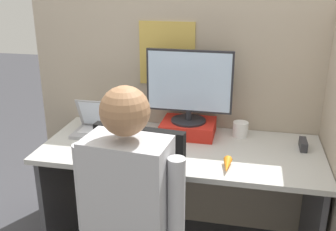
# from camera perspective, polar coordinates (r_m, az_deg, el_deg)

# --- Properties ---
(cubicle_panel_back) EXTENTS (2.10, 0.05, 1.54)m
(cubicle_panel_back) POSITION_cam_1_polar(r_m,az_deg,el_deg) (2.60, 3.33, -0.47)
(cubicle_panel_back) COLOR tan
(cubicle_panel_back) RESTS_ON ground
(cubicle_panel_right) EXTENTS (0.04, 1.32, 1.54)m
(cubicle_panel_right) POSITION_cam_1_polar(r_m,az_deg,el_deg) (2.22, 23.13, -5.94)
(cubicle_panel_right) COLOR tan
(cubicle_panel_right) RESTS_ON ground
(desk) EXTENTS (1.60, 0.68, 0.74)m
(desk) POSITION_cam_1_polar(r_m,az_deg,el_deg) (2.36, 1.86, -8.38)
(desk) COLOR #B7B7B2
(desk) RESTS_ON ground
(paper_box) EXTENTS (0.32, 0.26, 0.09)m
(paper_box) POSITION_cam_1_polar(r_m,az_deg,el_deg) (2.43, 2.97, -1.80)
(paper_box) COLOR red
(paper_box) RESTS_ON desk
(monitor) EXTENTS (0.52, 0.21, 0.44)m
(monitor) POSITION_cam_1_polar(r_m,az_deg,el_deg) (2.35, 3.10, 4.37)
(monitor) COLOR #232328
(monitor) RESTS_ON paper_box
(laptop) EXTENTS (0.34, 0.21, 0.21)m
(laptop) POSITION_cam_1_polar(r_m,az_deg,el_deg) (2.47, -9.55, -1.72)
(laptop) COLOR #99999E
(laptop) RESTS_ON desk
(mouse) EXTENTS (0.06, 0.05, 0.03)m
(mouse) POSITION_cam_1_polar(r_m,az_deg,el_deg) (2.24, -5.92, -4.63)
(mouse) COLOR silver
(mouse) RESTS_ON desk
(stapler) EXTENTS (0.04, 0.12, 0.05)m
(stapler) POSITION_cam_1_polar(r_m,az_deg,el_deg) (2.37, 19.02, -3.99)
(stapler) COLOR #2D2D33
(stapler) RESTS_ON desk
(carrot_toy) EXTENTS (0.05, 0.16, 0.05)m
(carrot_toy) POSITION_cam_1_polar(r_m,az_deg,el_deg) (2.04, 8.57, -7.13)
(carrot_toy) COLOR orange
(carrot_toy) RESTS_ON desk
(person) EXTENTS (0.48, 0.45, 1.29)m
(person) POSITION_cam_1_polar(r_m,az_deg,el_deg) (1.64, -6.10, -14.82)
(person) COLOR brown
(person) RESTS_ON ground
(coffee_mug) EXTENTS (0.09, 0.09, 0.09)m
(coffee_mug) POSITION_cam_1_polar(r_m,az_deg,el_deg) (2.44, 10.47, -1.97)
(coffee_mug) COLOR white
(coffee_mug) RESTS_ON desk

